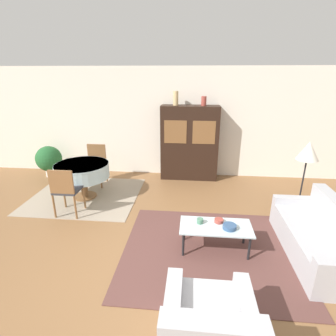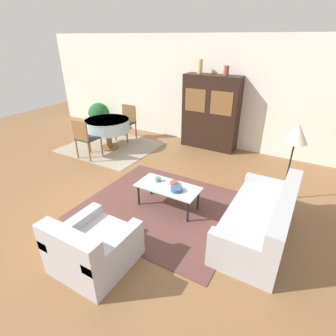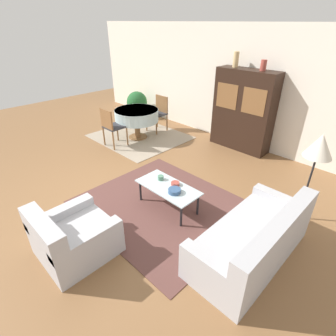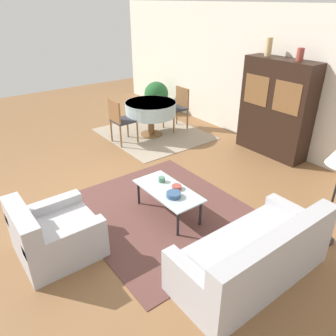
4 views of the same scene
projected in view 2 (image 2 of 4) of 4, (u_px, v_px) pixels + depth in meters
ground_plane at (106, 203)px, 4.61m from camera, size 14.00×14.00×0.00m
wall_back at (196, 91)px, 6.80m from camera, size 10.00×0.06×2.70m
area_rug at (163, 206)px, 4.50m from camera, size 2.57×2.26×0.01m
dining_rug at (112, 147)px, 6.95m from camera, size 2.26×2.02×0.01m
couch at (261, 221)px, 3.71m from camera, size 0.83×1.81×0.77m
armchair at (92, 248)px, 3.24m from camera, size 0.86×0.91×0.75m
coffee_table at (168, 188)px, 4.33m from camera, size 1.06×0.51×0.40m
display_cabinet at (210, 113)px, 6.55m from camera, size 1.39×0.45×1.82m
dining_table at (108, 126)px, 6.61m from camera, size 1.11×1.11×0.75m
dining_chair_near at (85, 137)px, 6.04m from camera, size 0.44×0.44×0.94m
dining_chair_far at (127, 120)px, 7.23m from camera, size 0.44×0.44×0.94m
floor_lamp at (296, 136)px, 4.19m from camera, size 0.38×0.38×1.42m
cup at (158, 179)px, 4.45m from camera, size 0.10×0.10×0.07m
bowl at (177, 189)px, 4.18m from camera, size 0.20×0.20×0.06m
bowl_small at (174, 183)px, 4.37m from camera, size 0.14×0.14×0.05m
vase_tall at (200, 67)px, 6.22m from camera, size 0.12×0.12×0.32m
vase_short at (226, 71)px, 5.95m from camera, size 0.12×0.12×0.21m
potted_plant at (99, 114)px, 8.16m from camera, size 0.64×0.64×0.80m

